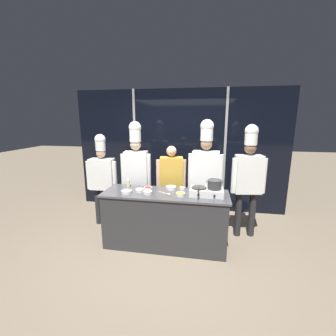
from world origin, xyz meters
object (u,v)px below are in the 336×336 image
object	(u,v)px
prep_bowl_mushrooms	(182,188)
chef_head	(102,175)
prep_bowl_garlic	(140,190)
prep_bowl_bell_pepper	(148,188)
person_guest	(171,180)
prep_bowl_carrots	(181,194)
portable_stove	(206,192)
prep_bowl_onion	(127,192)
stock_pot	(215,184)
serving_spoon_slotted	(167,194)
chef_sous	(136,167)
frying_pan	(199,187)
chef_pastry	(248,174)
prep_bowl_shrimp	(171,188)
chef_line	(205,170)
squeeze_bottle_oil	(128,183)
prep_bowl_noodles	(148,192)

from	to	relation	value
prep_bowl_mushrooms	chef_head	distance (m)	1.62
prep_bowl_garlic	prep_bowl_bell_pepper	bearing A→B (deg)	51.23
prep_bowl_garlic	person_guest	distance (m)	0.75
prep_bowl_mushrooms	prep_bowl_carrots	bearing A→B (deg)	-88.43
portable_stove	chef_head	xyz separation A→B (m)	(-1.98, 0.54, 0.04)
prep_bowl_onion	person_guest	size ratio (longest dim) A/B	0.11
stock_pot	prep_bowl_garlic	world-z (taller)	stock_pot
prep_bowl_garlic	chef_head	world-z (taller)	chef_head
stock_pot	serving_spoon_slotted	bearing A→B (deg)	-175.57
prep_bowl_onion	chef_head	xyz separation A→B (m)	(-0.74, 0.68, 0.07)
prep_bowl_carrots	chef_sous	bearing A→B (deg)	143.72
frying_pan	chef_pastry	distance (m)	0.99
prep_bowl_shrimp	chef_head	distance (m)	1.45
chef_line	prep_bowl_mushrooms	bearing A→B (deg)	43.84
chef_pastry	prep_bowl_mushrooms	bearing A→B (deg)	8.02
prep_bowl_shrimp	prep_bowl_carrots	world-z (taller)	prep_bowl_shrimp
chef_sous	serving_spoon_slotted	bearing A→B (deg)	130.92
prep_bowl_garlic	prep_bowl_bell_pepper	size ratio (longest dim) A/B	0.94
prep_bowl_bell_pepper	serving_spoon_slotted	size ratio (longest dim) A/B	0.60
prep_bowl_bell_pepper	person_guest	world-z (taller)	person_guest
portable_stove	frying_pan	bearing A→B (deg)	-177.25
prep_bowl_shrimp	prep_bowl_garlic	bearing A→B (deg)	-154.86
frying_pan	chef_pastry	world-z (taller)	chef_pastry
chef_sous	person_guest	world-z (taller)	chef_sous
prep_bowl_shrimp	chef_pastry	size ratio (longest dim) A/B	0.09
prep_bowl_carrots	prep_bowl_onion	bearing A→B (deg)	-177.72
prep_bowl_garlic	prep_bowl_mushrooms	bearing A→B (deg)	21.25
stock_pot	serving_spoon_slotted	distance (m)	0.75
squeeze_bottle_oil	chef_sous	world-z (taller)	chef_sous
frying_pan	squeeze_bottle_oil	distance (m)	1.24
person_guest	chef_pastry	world-z (taller)	chef_pastry
prep_bowl_onion	person_guest	bearing A→B (deg)	51.03
portable_stove	frying_pan	xyz separation A→B (m)	(-0.12, -0.01, 0.08)
prep_bowl_mushrooms	chef_pastry	xyz separation A→B (m)	(1.09, 0.33, 0.21)
frying_pan	prep_bowl_garlic	world-z (taller)	frying_pan
prep_bowl_shrimp	prep_bowl_carrots	distance (m)	0.35
prep_bowl_noodles	chef_line	distance (m)	1.12
portable_stove	chef_line	xyz separation A→B (m)	(-0.03, 0.54, 0.22)
stock_pot	prep_bowl_mushrooms	world-z (taller)	stock_pot
prep_bowl_noodles	person_guest	bearing A→B (deg)	70.25
serving_spoon_slotted	chef_sous	bearing A→B (deg)	137.82
prep_bowl_garlic	prep_bowl_shrimp	xyz separation A→B (m)	(0.48, 0.22, 0.00)
prep_bowl_noodles	serving_spoon_slotted	bearing A→B (deg)	10.35
prep_bowl_mushrooms	prep_bowl_garlic	bearing A→B (deg)	-158.75
stock_pot	chef_sous	bearing A→B (deg)	158.07
stock_pot	chef_pastry	xyz separation A→B (m)	(0.58, 0.55, 0.05)
portable_stove	prep_bowl_onion	bearing A→B (deg)	-173.84
squeeze_bottle_oil	prep_bowl_noodles	xyz separation A→B (m)	(0.43, -0.31, -0.04)
frying_pan	prep_bowl_shrimp	size ratio (longest dim) A/B	2.39
squeeze_bottle_oil	serving_spoon_slotted	world-z (taller)	squeeze_bottle_oil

